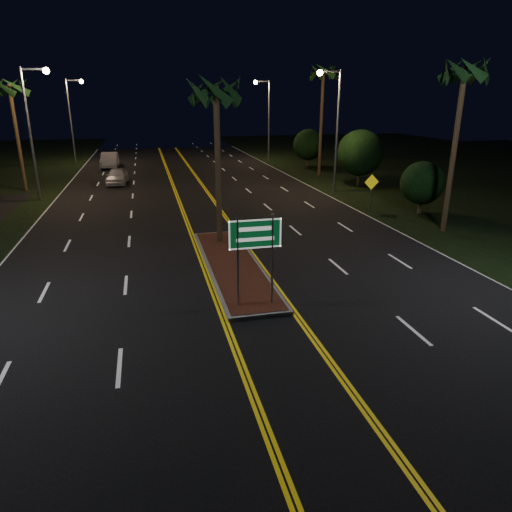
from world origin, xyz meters
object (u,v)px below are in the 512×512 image
object	(u,v)px
palm_median	(216,92)
palm_right_far	(323,73)
median_island	(233,265)
streetlight_left_mid	(34,119)
streetlight_right_far	(266,111)
warning_sign	(371,187)
streetlight_right_mid	(333,117)
streetlight_left_far	(73,112)
shrub_far	(308,145)
highway_sign	(255,242)
shrub_mid	(360,153)
palm_left_far	(9,88)
car_near	(117,175)
shrub_near	(422,183)
car_far	(110,159)
palm_right_near	(465,72)

from	to	relation	value
palm_median	palm_right_far	size ratio (longest dim) A/B	0.81
median_island	palm_right_far	bearing A→B (deg)	60.90
streetlight_left_mid	streetlight_right_far	world-z (taller)	same
palm_median	warning_sign	xyz separation A→B (m)	(10.80, 5.02, -5.75)
streetlight_right_mid	palm_right_far	size ratio (longest dim) A/B	0.87
streetlight_left_far	palm_right_far	xyz separation A→B (m)	(23.41, -14.00, 3.49)
median_island	streetlight_left_mid	bearing A→B (deg)	121.98
shrub_far	warning_sign	size ratio (longest dim) A/B	1.68
median_island	palm_median	size ratio (longest dim) A/B	1.23
highway_sign	shrub_mid	bearing A→B (deg)	56.56
palm_right_far	shrub_mid	bearing A→B (deg)	-78.69
median_island	palm_left_far	distance (m)	25.76
warning_sign	streetlight_left_far	bearing A→B (deg)	126.87
streetlight_left_far	palm_median	world-z (taller)	streetlight_left_far
streetlight_left_far	streetlight_right_far	size ratio (longest dim) A/B	1.00
streetlight_right_mid	highway_sign	bearing A→B (deg)	-118.93
streetlight_left_mid	palm_left_far	size ratio (longest dim) A/B	1.02
car_near	shrub_near	bearing A→B (deg)	-34.38
median_island	streetlight_right_mid	xyz separation A→B (m)	(10.61, 15.00, 5.57)
median_island	streetlight_right_far	distance (m)	37.00
streetlight_right_mid	palm_left_far	xyz separation A→B (m)	(-23.41, 6.00, 2.09)
highway_sign	car_far	distance (m)	38.20
streetlight_right_far	palm_median	world-z (taller)	streetlight_right_far
shrub_near	streetlight_left_far	bearing A→B (deg)	128.79
shrub_far	highway_sign	bearing A→B (deg)	-112.57
streetlight_left_mid	palm_left_far	world-z (taller)	streetlight_left_mid
palm_right_near	streetlight_left_mid	bearing A→B (deg)	148.80
car_far	warning_sign	size ratio (longest dim) A/B	2.33
highway_sign	palm_left_far	xyz separation A→B (m)	(-12.80, 25.20, 5.34)
palm_median	palm_left_far	world-z (taller)	palm_left_far
palm_left_far	car_far	xyz separation A→B (m)	(5.74, 12.31, -6.83)
streetlight_left_far	car_near	world-z (taller)	streetlight_left_far
streetlight_right_far	car_near	bearing A→B (deg)	-142.90
shrub_near	shrub_far	xyz separation A→B (m)	(0.30, 22.00, 0.39)
streetlight_left_far	shrub_near	size ratio (longest dim) A/B	2.73
palm_right_far	shrub_near	distance (m)	17.56
streetlight_left_mid	palm_left_far	distance (m)	5.01
streetlight_right_far	streetlight_right_mid	bearing A→B (deg)	-90.00
median_island	warning_sign	distance (m)	13.83
streetlight_right_mid	shrub_near	bearing A→B (deg)	-70.16
car_far	shrub_near	bearing A→B (deg)	-51.07
streetlight_left_far	streetlight_right_mid	bearing A→B (deg)	-46.03
streetlight_right_mid	car_near	size ratio (longest dim) A/B	1.88
streetlight_right_mid	palm_left_far	size ratio (longest dim) A/B	1.02
streetlight_left_far	shrub_mid	xyz separation A→B (m)	(24.61, -20.00, -2.93)
median_island	streetlight_left_far	distance (m)	38.89
palm_right_far	shrub_mid	world-z (taller)	palm_right_far
streetlight_left_mid	warning_sign	distance (m)	23.40
streetlight_right_far	highway_sign	bearing A→B (deg)	-105.15
highway_sign	palm_right_far	xyz separation A→B (m)	(12.80, 27.20, 6.74)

